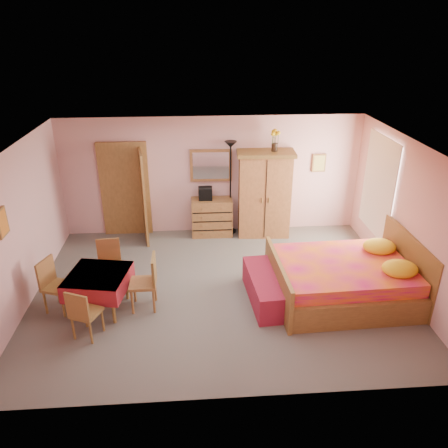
{
  "coord_description": "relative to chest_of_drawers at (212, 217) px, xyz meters",
  "views": [
    {
      "loc": [
        -0.4,
        -6.6,
        4.36
      ],
      "look_at": [
        0.1,
        0.3,
        1.15
      ],
      "focal_mm": 35.0,
      "sensor_mm": 36.0,
      "label": 1
    }
  ],
  "objects": [
    {
      "name": "floor_lamp",
      "position": [
        0.42,
        0.1,
        0.63
      ],
      "size": [
        0.28,
        0.28,
        2.1
      ],
      "primitive_type": "cube",
      "rotation": [
        0.0,
        0.0,
        -0.06
      ],
      "color": "black",
      "rests_on": "floor"
    },
    {
      "name": "bench",
      "position": [
        0.79,
        -2.63,
        -0.18
      ],
      "size": [
        0.64,
        1.47,
        0.48
      ],
      "primitive_type": "cube",
      "rotation": [
        0.0,
        0.0,
        0.07
      ],
      "color": "maroon",
      "rests_on": "floor"
    },
    {
      "name": "floor",
      "position": [
        0.03,
        -2.25,
        -0.42
      ],
      "size": [
        6.5,
        6.5,
        0.0
      ],
      "primitive_type": "plane",
      "color": "slate",
      "rests_on": "ground"
    },
    {
      "name": "sunflower_vase",
      "position": [
        1.32,
        -0.04,
        1.72
      ],
      "size": [
        0.19,
        0.19,
        0.46
      ],
      "primitive_type": "cube",
      "rotation": [
        0.0,
        0.0,
        0.04
      ],
      "color": "yellow",
      "rests_on": "wardrobe"
    },
    {
      "name": "bed",
      "position": [
        2.12,
        -2.63,
        0.13
      ],
      "size": [
        2.45,
        1.96,
        1.1
      ],
      "primitive_type": "cube",
      "rotation": [
        0.0,
        0.0,
        0.04
      ],
      "color": "#CF1462",
      "rests_on": "floor"
    },
    {
      "name": "chair_west",
      "position": [
        -2.64,
        -2.65,
        0.04
      ],
      "size": [
        0.53,
        0.53,
        0.91
      ],
      "primitive_type": "cube",
      "rotation": [
        0.0,
        0.0,
        -1.92
      ],
      "color": "#A17336",
      "rests_on": "floor"
    },
    {
      "name": "picture_back",
      "position": [
        2.38,
        0.22,
        1.13
      ],
      "size": [
        0.3,
        0.04,
        0.4
      ],
      "primitive_type": "cube",
      "color": "#D8BF59",
      "rests_on": "wall_back"
    },
    {
      "name": "wall_right",
      "position": [
        3.28,
        -2.25,
        0.88
      ],
      "size": [
        0.1,
        5.0,
        2.6
      ],
      "primitive_type": "cube",
      "color": "#D99D9D",
      "rests_on": "floor"
    },
    {
      "name": "wall_mirror",
      "position": [
        0.0,
        0.21,
        1.13
      ],
      "size": [
        0.91,
        0.07,
        0.71
      ],
      "primitive_type": "cube",
      "rotation": [
        0.0,
        0.0,
        -0.03
      ],
      "color": "silver",
      "rests_on": "wall_back"
    },
    {
      "name": "chair_north",
      "position": [
        -1.92,
        -2.04,
        0.02
      ],
      "size": [
        0.44,
        0.44,
        0.89
      ],
      "primitive_type": "cube",
      "rotation": [
        0.0,
        0.0,
        3.23
      ],
      "color": "olive",
      "rests_on": "floor"
    },
    {
      "name": "wardrobe",
      "position": [
        1.15,
        -0.05,
        0.53
      ],
      "size": [
        1.25,
        0.7,
        1.91
      ],
      "primitive_type": "cube",
      "rotation": [
        0.0,
        0.0,
        -0.06
      ],
      "color": "#AF6C3B",
      "rests_on": "floor"
    },
    {
      "name": "ceiling",
      "position": [
        0.03,
        -2.25,
        2.18
      ],
      "size": [
        6.5,
        6.5,
        0.0
      ],
      "primitive_type": "plane",
      "rotation": [
        3.14,
        0.0,
        0.0
      ],
      "color": "brown",
      "rests_on": "wall_back"
    },
    {
      "name": "picture_left",
      "position": [
        -3.19,
        -2.85,
        1.28
      ],
      "size": [
        0.04,
        0.32,
        0.42
      ],
      "primitive_type": "cube",
      "color": "orange",
      "rests_on": "wall_left"
    },
    {
      "name": "dining_table",
      "position": [
        -1.97,
        -2.69,
        -0.08
      ],
      "size": [
        1.08,
        1.08,
        0.68
      ],
      "primitive_type": "cube",
      "rotation": [
        0.0,
        0.0,
        -0.18
      ],
      "color": "maroon",
      "rests_on": "floor"
    },
    {
      "name": "chair_east",
      "position": [
        -1.26,
        -2.68,
        0.05
      ],
      "size": [
        0.43,
        0.43,
        0.95
      ],
      "primitive_type": "cube",
      "rotation": [
        0.0,
        0.0,
        1.58
      ],
      "color": "#A26A37",
      "rests_on": "floor"
    },
    {
      "name": "stereo",
      "position": [
        -0.14,
        0.02,
        0.56
      ],
      "size": [
        0.3,
        0.23,
        0.28
      ],
      "primitive_type": "cube",
      "rotation": [
        0.0,
        0.0,
        -0.03
      ],
      "color": "black",
      "rests_on": "chest_of_drawers"
    },
    {
      "name": "wall_front",
      "position": [
        0.03,
        -4.75,
        0.88
      ],
      "size": [
        6.5,
        0.1,
        2.6
      ],
      "primitive_type": "cube",
      "color": "#D99D9D",
      "rests_on": "floor"
    },
    {
      "name": "doorway",
      "position": [
        -1.87,
        0.22,
        0.6
      ],
      "size": [
        1.06,
        0.12,
        2.15
      ],
      "primitive_type": "cube",
      "color": "#9E6B35",
      "rests_on": "floor"
    },
    {
      "name": "wall_left",
      "position": [
        -3.22,
        -2.25,
        0.88
      ],
      "size": [
        0.1,
        5.0,
        2.6
      ],
      "primitive_type": "cube",
      "color": "#D99D9D",
      "rests_on": "floor"
    },
    {
      "name": "chest_of_drawers",
      "position": [
        0.0,
        0.0,
        0.0
      ],
      "size": [
        0.89,
        0.45,
        0.84
      ],
      "primitive_type": "cube",
      "rotation": [
        0.0,
        0.0,
        -0.0
      ],
      "color": "#925E31",
      "rests_on": "floor"
    },
    {
      "name": "window",
      "position": [
        3.24,
        -1.05,
        1.03
      ],
      "size": [
        0.08,
        1.4,
        1.95
      ],
      "primitive_type": "cube",
      "color": "white",
      "rests_on": "wall_right"
    },
    {
      "name": "wall_back",
      "position": [
        0.03,
        0.25,
        0.88
      ],
      "size": [
        6.5,
        0.1,
        2.6
      ],
      "primitive_type": "cube",
      "color": "#D99D9D",
      "rests_on": "floor"
    },
    {
      "name": "chair_south",
      "position": [
        -2.04,
        -3.35,
        0.0
      ],
      "size": [
        0.5,
        0.5,
        0.84
      ],
      "primitive_type": "cube",
      "rotation": [
        0.0,
        0.0,
        -0.41
      ],
      "color": "olive",
      "rests_on": "floor"
    }
  ]
}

